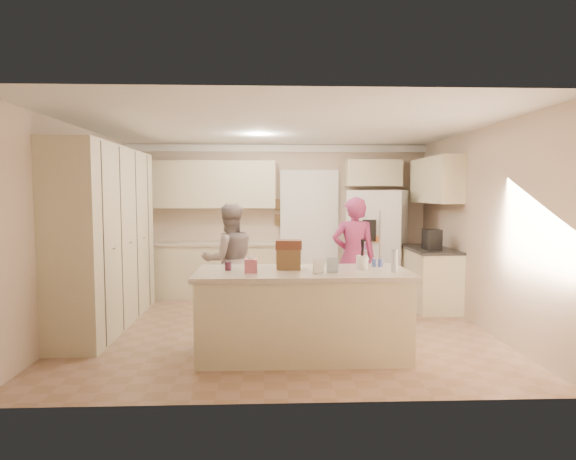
{
  "coord_description": "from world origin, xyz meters",
  "views": [
    {
      "loc": [
        -0.16,
        -6.19,
        1.75
      ],
      "look_at": [
        0.1,
        0.35,
        1.25
      ],
      "focal_mm": 30.0,
      "sensor_mm": 36.0,
      "label": 1
    }
  ],
  "objects_px": {
    "island_base": "(303,315)",
    "utensil_crock": "(362,263)",
    "coffee_maker": "(432,239)",
    "tissue_box": "(251,266)",
    "teen_girl": "(354,257)",
    "dollhouse_body": "(288,259)",
    "teen_boy": "(229,260)",
    "refrigerator": "(377,244)"
  },
  "relations": [
    {
      "from": "teen_boy",
      "to": "dollhouse_body",
      "type": "bearing_deg",
      "value": 97.94
    },
    {
      "from": "island_base",
      "to": "teen_girl",
      "type": "relative_size",
      "value": 1.3
    },
    {
      "from": "island_base",
      "to": "teen_girl",
      "type": "distance_m",
      "value": 1.91
    },
    {
      "from": "refrigerator",
      "to": "dollhouse_body",
      "type": "bearing_deg",
      "value": -95.04
    },
    {
      "from": "utensil_crock",
      "to": "tissue_box",
      "type": "relative_size",
      "value": 1.07
    },
    {
      "from": "refrigerator",
      "to": "coffee_maker",
      "type": "bearing_deg",
      "value": -37.01
    },
    {
      "from": "teen_boy",
      "to": "island_base",
      "type": "bearing_deg",
      "value": 100.64
    },
    {
      "from": "tissue_box",
      "to": "teen_girl",
      "type": "bearing_deg",
      "value": 51.67
    },
    {
      "from": "coffee_maker",
      "to": "teen_boy",
      "type": "bearing_deg",
      "value": -176.43
    },
    {
      "from": "tissue_box",
      "to": "dollhouse_body",
      "type": "xyz_separation_m",
      "value": [
        0.4,
        0.2,
        0.04
      ]
    },
    {
      "from": "tissue_box",
      "to": "utensil_crock",
      "type": "bearing_deg",
      "value": 7.13
    },
    {
      "from": "coffee_maker",
      "to": "tissue_box",
      "type": "bearing_deg",
      "value": -142.43
    },
    {
      "from": "dollhouse_body",
      "to": "tissue_box",
      "type": "bearing_deg",
      "value": -153.43
    },
    {
      "from": "refrigerator",
      "to": "teen_boy",
      "type": "xyz_separation_m",
      "value": [
        -2.4,
        -1.24,
        -0.1
      ]
    },
    {
      "from": "refrigerator",
      "to": "tissue_box",
      "type": "height_order",
      "value": "refrigerator"
    },
    {
      "from": "island_base",
      "to": "tissue_box",
      "type": "relative_size",
      "value": 15.71
    },
    {
      "from": "coffee_maker",
      "to": "utensil_crock",
      "type": "relative_size",
      "value": 2.0
    },
    {
      "from": "dollhouse_body",
      "to": "teen_girl",
      "type": "bearing_deg",
      "value": 57.54
    },
    {
      "from": "coffee_maker",
      "to": "utensil_crock",
      "type": "xyz_separation_m",
      "value": [
        -1.4,
        -1.85,
        -0.07
      ]
    },
    {
      "from": "island_base",
      "to": "teen_boy",
      "type": "xyz_separation_m",
      "value": [
        -0.93,
        1.71,
        0.36
      ]
    },
    {
      "from": "tissue_box",
      "to": "teen_boy",
      "type": "distance_m",
      "value": 1.86
    },
    {
      "from": "tissue_box",
      "to": "refrigerator",
      "type": "bearing_deg",
      "value": 56.44
    },
    {
      "from": "island_base",
      "to": "utensil_crock",
      "type": "distance_m",
      "value": 0.86
    },
    {
      "from": "refrigerator",
      "to": "utensil_crock",
      "type": "height_order",
      "value": "refrigerator"
    },
    {
      "from": "utensil_crock",
      "to": "tissue_box",
      "type": "xyz_separation_m",
      "value": [
        -1.2,
        -0.15,
        -0.0
      ]
    },
    {
      "from": "refrigerator",
      "to": "teen_boy",
      "type": "height_order",
      "value": "refrigerator"
    },
    {
      "from": "coffee_maker",
      "to": "utensil_crock",
      "type": "height_order",
      "value": "coffee_maker"
    },
    {
      "from": "island_base",
      "to": "teen_girl",
      "type": "bearing_deg",
      "value": 63.07
    },
    {
      "from": "coffee_maker",
      "to": "teen_girl",
      "type": "distance_m",
      "value": 1.25
    },
    {
      "from": "coffee_maker",
      "to": "teen_girl",
      "type": "xyz_separation_m",
      "value": [
        -1.2,
        -0.23,
        -0.22
      ]
    },
    {
      "from": "teen_boy",
      "to": "teen_girl",
      "type": "height_order",
      "value": "teen_girl"
    },
    {
      "from": "tissue_box",
      "to": "teen_boy",
      "type": "xyz_separation_m",
      "value": [
        -0.38,
        1.81,
        -0.19
      ]
    },
    {
      "from": "refrigerator",
      "to": "dollhouse_body",
      "type": "distance_m",
      "value": 3.29
    },
    {
      "from": "coffee_maker",
      "to": "dollhouse_body",
      "type": "bearing_deg",
      "value": -140.71
    },
    {
      "from": "dollhouse_body",
      "to": "coffee_maker",
      "type": "bearing_deg",
      "value": 39.29
    },
    {
      "from": "refrigerator",
      "to": "coffee_maker",
      "type": "relative_size",
      "value": 6.0
    },
    {
      "from": "utensil_crock",
      "to": "teen_girl",
      "type": "xyz_separation_m",
      "value": [
        0.2,
        1.62,
        -0.15
      ]
    },
    {
      "from": "island_base",
      "to": "tissue_box",
      "type": "bearing_deg",
      "value": -169.7
    },
    {
      "from": "island_base",
      "to": "teen_boy",
      "type": "bearing_deg",
      "value": 118.36
    },
    {
      "from": "coffee_maker",
      "to": "tissue_box",
      "type": "relative_size",
      "value": 2.14
    },
    {
      "from": "utensil_crock",
      "to": "dollhouse_body",
      "type": "distance_m",
      "value": 0.8
    },
    {
      "from": "teen_boy",
      "to": "coffee_maker",
      "type": "bearing_deg",
      "value": 165.86
    }
  ]
}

